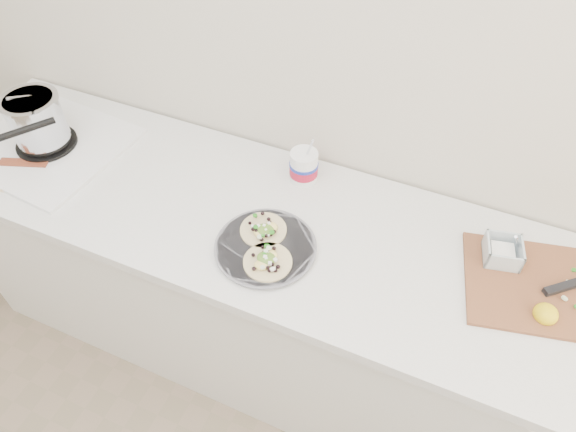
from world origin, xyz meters
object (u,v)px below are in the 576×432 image
at_px(stove, 41,129).
at_px(bacon_plate, 25,165).
at_px(taco_plate, 265,245).
at_px(cutboard, 548,282).
at_px(tub, 304,165).

relative_size(stove, bacon_plate, 2.10).
distance_m(taco_plate, cutboard, 0.81).
bearing_deg(cutboard, taco_plate, -178.45).
xyz_separation_m(taco_plate, tub, (-0.01, 0.33, 0.05)).
height_order(taco_plate, cutboard, cutboard).
xyz_separation_m(tub, cutboard, (0.79, -0.13, -0.05)).
xyz_separation_m(stove, bacon_plate, (-0.01, -0.11, -0.08)).
bearing_deg(tub, taco_plate, -88.26).
bearing_deg(stove, bacon_plate, -87.75).
xyz_separation_m(cutboard, bacon_plate, (-1.71, -0.20, -0.01)).
distance_m(tub, bacon_plate, 0.98).
height_order(tub, bacon_plate, tub).
relative_size(stove, taco_plate, 1.81).
bearing_deg(cutboard, tub, 158.10).
relative_size(taco_plate, tub, 1.43).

